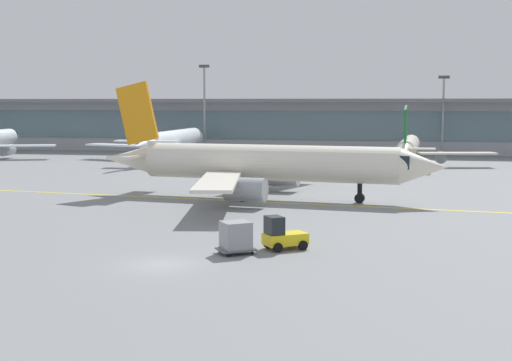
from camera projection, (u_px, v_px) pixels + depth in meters
The scene contains 10 objects.
ground_plane at pixel (162, 264), 39.14m from camera, with size 400.00×400.00×0.00m, color gray.
taxiway_centreline_stripe at pixel (266, 202), 63.50m from camera, with size 110.00×0.36×0.01m, color yellow.
terminal_concourse at pixel (320, 125), 126.59m from camera, with size 188.15×11.00×9.60m.
gate_airplane_1 at pixel (173, 141), 109.18m from camera, with size 28.52×30.60×10.16m.
gate_airplane_2 at pixel (408, 147), 100.17m from camera, with size 24.20×26.08×8.64m.
taxiing_regional_jet at pixel (266, 164), 65.22m from camera, with size 33.38×30.83×11.06m.
baggage_tug at pixel (282, 235), 43.01m from camera, with size 2.94×2.63×2.10m.
cargo_dolly_lead at pixel (236, 236), 41.78m from camera, with size 2.64×2.51×1.94m.
apron_light_mast_1 at pixel (204, 106), 122.24m from camera, with size 1.80×0.36×15.47m.
apron_light_mast_2 at pixel (443, 112), 116.50m from camera, with size 1.80×0.36×13.38m.
Camera 1 is at (12.29, -36.73, 9.00)m, focal length 49.26 mm.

